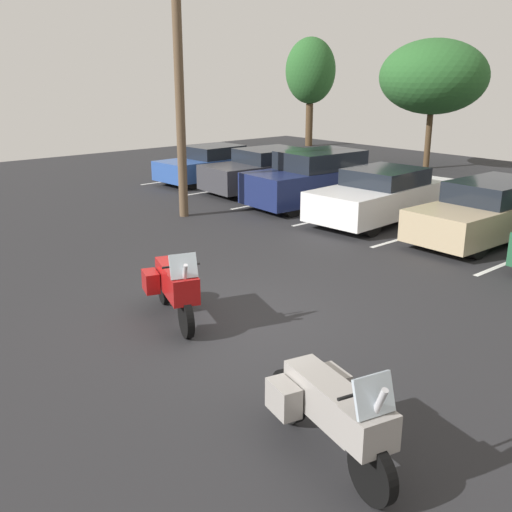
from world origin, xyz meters
name	(u,v)px	position (x,y,z in m)	size (l,w,h in m)	color
ground	(236,320)	(0.00, 0.00, -0.05)	(44.00, 44.00, 0.10)	#262628
motorcycle_touring	(175,285)	(-0.58, -0.86, 0.65)	(2.14, 1.11, 1.40)	black
motorcycle_second	(331,409)	(3.80, -1.71, 0.65)	(2.28, 1.02, 1.37)	black
parking_stripes	(431,230)	(-1.22, 7.81, 0.00)	(22.41, 5.11, 0.01)	silver
car_blue	(211,164)	(-11.15, 7.71, 0.68)	(1.98, 4.39, 1.40)	#2D519E
car_charcoal	(266,171)	(-8.40, 8.11, 0.73)	(2.18, 4.65, 1.51)	#38383D
car_navy	(313,179)	(-5.58, 7.63, 0.85)	(2.14, 4.42, 1.73)	navy
car_white	(382,195)	(-2.84, 7.69, 0.74)	(2.22, 4.98, 1.50)	white
car_tan	(489,211)	(0.20, 8.12, 0.74)	(1.90, 4.88, 1.50)	tan
utility_pole	(178,50)	(-7.02, 3.63, 4.71)	(1.80, 0.27, 9.12)	brown
tree_center_right	(433,77)	(-7.62, 16.99, 3.92)	(4.60, 4.60, 5.51)	#4C3823
tree_far_right	(311,71)	(-17.02, 19.08, 4.16)	(2.82, 2.82, 6.01)	#4C3823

